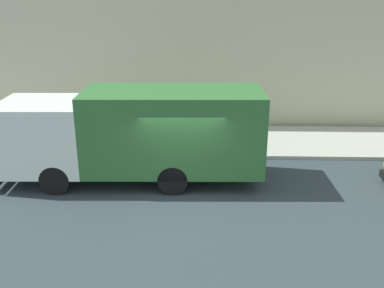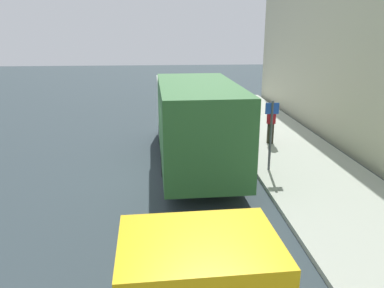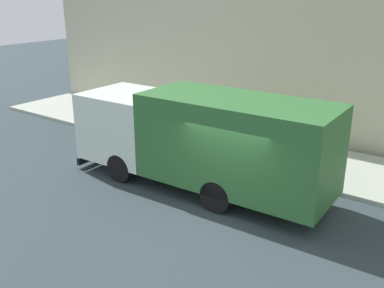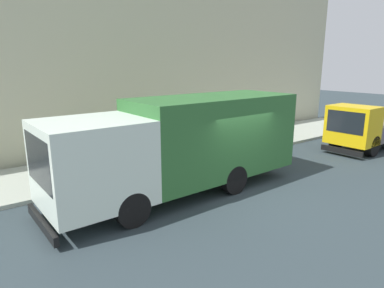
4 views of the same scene
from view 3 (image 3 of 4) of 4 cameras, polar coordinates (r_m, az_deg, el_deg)
ground at (r=12.37m, az=4.29°, el=-9.12°), size 80.00×80.00×0.00m
sidewalk at (r=16.34m, az=13.41°, el=-2.00°), size 3.78×30.00×0.14m
building_facade at (r=17.55m, az=17.76°, el=14.21°), size 0.50×30.00×9.11m
large_utility_truck at (r=13.30m, az=1.16°, el=0.88°), size 2.63×8.49×3.02m
pedestrian_walking at (r=17.03m, az=2.75°, el=2.71°), size 0.48×0.48×1.63m
street_sign_post at (r=14.71m, az=10.79°, el=1.80°), size 0.44×0.08×2.33m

